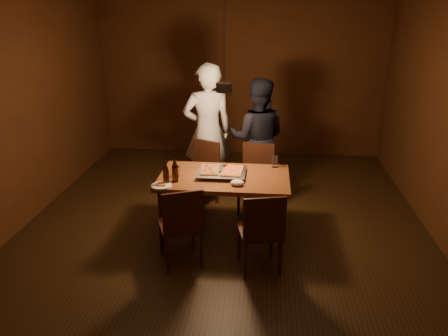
# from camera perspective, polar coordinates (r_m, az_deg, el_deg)

# --- Properties ---
(room_shell) EXTENTS (6.00, 6.00, 6.00)m
(room_shell) POSITION_cam_1_polar(r_m,az_deg,el_deg) (4.97, 0.00, 6.50)
(room_shell) COLOR #33200E
(room_shell) RESTS_ON ground
(dining_table) EXTENTS (1.50, 0.90, 0.75)m
(dining_table) POSITION_cam_1_polar(r_m,az_deg,el_deg) (5.07, -0.00, -1.84)
(dining_table) COLOR brown
(dining_table) RESTS_ON floor
(chair_far_left) EXTENTS (0.56, 0.56, 0.49)m
(chair_far_left) POSITION_cam_1_polar(r_m,az_deg,el_deg) (5.92, -2.84, 0.06)
(chair_far_left) COLOR #38190F
(chair_far_left) RESTS_ON floor
(chair_far_right) EXTENTS (0.48, 0.48, 0.49)m
(chair_far_right) POSITION_cam_1_polar(r_m,az_deg,el_deg) (5.78, 4.29, -0.47)
(chair_far_right) COLOR #38190F
(chair_far_right) RESTS_ON floor
(chair_near_left) EXTENTS (0.55, 0.55, 0.49)m
(chair_near_left) POSITION_cam_1_polar(r_m,az_deg,el_deg) (4.53, -5.58, -6.78)
(chair_near_left) COLOR #38190F
(chair_near_left) RESTS_ON floor
(chair_near_right) EXTENTS (0.51, 0.51, 0.49)m
(chair_near_right) POSITION_cam_1_polar(r_m,az_deg,el_deg) (4.41, 4.96, -7.57)
(chair_near_right) COLOR #38190F
(chair_near_right) RESTS_ON floor
(pizza_tray) EXTENTS (0.55, 0.45, 0.05)m
(pizza_tray) POSITION_cam_1_polar(r_m,az_deg,el_deg) (5.07, -0.28, -0.66)
(pizza_tray) COLOR silver
(pizza_tray) RESTS_ON dining_table
(pizza_meat) EXTENTS (0.24, 0.35, 0.02)m
(pizza_meat) POSITION_cam_1_polar(r_m,az_deg,el_deg) (5.08, -1.84, -0.19)
(pizza_meat) COLOR maroon
(pizza_meat) RESTS_ON pizza_tray
(pizza_cheese) EXTENTS (0.26, 0.38, 0.02)m
(pizza_cheese) POSITION_cam_1_polar(r_m,az_deg,el_deg) (5.05, 1.09, -0.32)
(pizza_cheese) COLOR gold
(pizza_cheese) RESTS_ON pizza_tray
(spatula) EXTENTS (0.14, 0.25, 0.04)m
(spatula) POSITION_cam_1_polar(r_m,az_deg,el_deg) (5.07, -0.28, -0.18)
(spatula) COLOR silver
(spatula) RESTS_ON pizza_tray
(beer_bottle_a) EXTENTS (0.07, 0.07, 0.25)m
(beer_bottle_a) POSITION_cam_1_polar(r_m,az_deg,el_deg) (4.82, -7.60, -0.68)
(beer_bottle_a) COLOR black
(beer_bottle_a) RESTS_ON dining_table
(beer_bottle_b) EXTENTS (0.07, 0.07, 0.27)m
(beer_bottle_b) POSITION_cam_1_polar(r_m,az_deg,el_deg) (4.87, -6.43, -0.30)
(beer_bottle_b) COLOR black
(beer_bottle_b) RESTS_ON dining_table
(water_glass_left) EXTENTS (0.08, 0.08, 0.12)m
(water_glass_left) POSITION_cam_1_polar(r_m,az_deg,el_deg) (5.05, -6.25, -0.41)
(water_glass_left) COLOR silver
(water_glass_left) RESTS_ON dining_table
(water_glass_right) EXTENTS (0.07, 0.07, 0.15)m
(water_glass_right) POSITION_cam_1_polar(r_m,az_deg,el_deg) (5.33, 6.67, 0.87)
(water_glass_right) COLOR silver
(water_glass_right) RESTS_ON dining_table
(plate_slice) EXTENTS (0.23, 0.23, 0.03)m
(plate_slice) POSITION_cam_1_polar(r_m,az_deg,el_deg) (4.81, -8.17, -2.27)
(plate_slice) COLOR white
(plate_slice) RESTS_ON dining_table
(napkin) EXTENTS (0.15, 0.11, 0.06)m
(napkin) POSITION_cam_1_polar(r_m,az_deg,el_deg) (4.78, 1.73, -1.94)
(napkin) COLOR white
(napkin) RESTS_ON dining_table
(diner_white) EXTENTS (0.80, 0.65, 1.89)m
(diner_white) POSITION_cam_1_polar(r_m,az_deg,el_deg) (6.11, -2.14, 4.79)
(diner_white) COLOR silver
(diner_white) RESTS_ON floor
(diner_dark) EXTENTS (0.84, 0.67, 1.68)m
(diner_dark) POSITION_cam_1_polar(r_m,az_deg,el_deg) (6.18, 4.37, 3.91)
(diner_dark) COLOR black
(diner_dark) RESTS_ON floor
(pendant_lamp) EXTENTS (0.18, 0.18, 1.10)m
(pendant_lamp) POSITION_cam_1_polar(r_m,az_deg,el_deg) (4.89, 0.00, 10.60)
(pendant_lamp) COLOR black
(pendant_lamp) RESTS_ON ceiling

